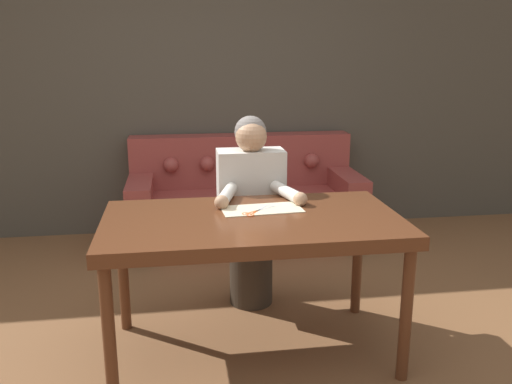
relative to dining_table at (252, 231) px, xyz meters
name	(u,v)px	position (x,y,z in m)	size (l,w,h in m)	color
ground_plane	(240,363)	(-0.09, -0.11, -0.70)	(16.00, 16.00, 0.00)	brown
wall_back	(207,87)	(-0.09, 2.19, 0.60)	(8.00, 0.06, 2.60)	#474238
dining_table	(252,231)	(0.00, 0.00, 0.00)	(1.54, 0.85, 0.78)	#562D19
couch	(245,205)	(0.19, 1.79, -0.39)	(1.93, 0.83, 0.89)	brown
person	(251,212)	(0.08, 0.59, -0.08)	(0.52, 0.61, 1.23)	#33281E
pattern_paper_main	(262,209)	(0.07, 0.13, 0.08)	(0.45, 0.24, 0.00)	beige
scissors	(255,212)	(0.02, 0.08, 0.08)	(0.21, 0.21, 0.01)	silver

